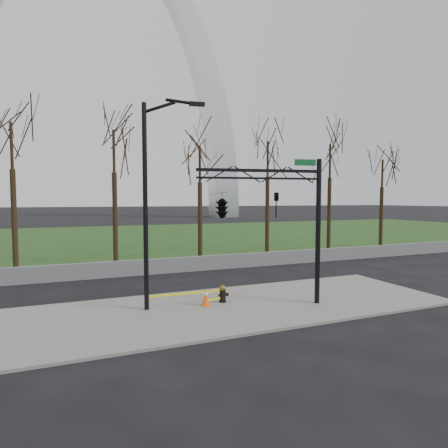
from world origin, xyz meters
name	(u,v)px	position (x,y,z in m)	size (l,w,h in m)	color
ground	(234,308)	(0.00, 0.00, 0.00)	(500.00, 500.00, 0.00)	black
sidewalk	(234,307)	(0.00, 0.00, 0.05)	(18.00, 6.00, 0.10)	slate
grass_strip	(130,237)	(0.00, 30.00, 0.03)	(120.00, 40.00, 0.06)	#1F3C15
guardrail	(181,265)	(0.00, 8.00, 0.45)	(60.00, 0.30, 0.90)	#59595B
gateway_arch	(100,74)	(0.00, 75.00, 32.50)	(66.00, 6.00, 65.00)	silver
tree_row	(158,192)	(-0.47, 12.00, 4.88)	(45.06, 4.00, 9.77)	black
fire_hydrant	(223,294)	(-0.21, 0.65, 0.44)	(0.47, 0.30, 0.75)	black
traffic_cone	(206,297)	(-1.04, 0.43, 0.45)	(0.44, 0.44, 0.69)	#FF5C0D
street_light	(151,191)	(-3.12, 0.76, 4.69)	(2.37, 0.61, 8.21)	black
traffic_signal_mast	(241,205)	(0.17, -0.31, 4.15)	(5.02, 2.54, 6.00)	black
caution_tape	(192,295)	(-1.54, 0.69, 0.52)	(3.13, 0.37, 0.39)	#FCF60D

